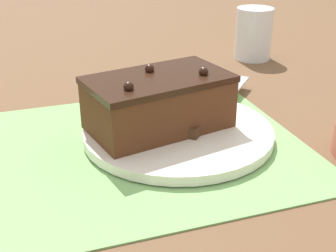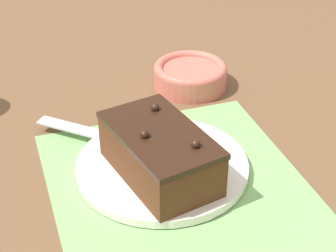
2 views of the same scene
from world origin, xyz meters
name	(u,v)px [view 1 (image 1 of 2)]	position (x,y,z in m)	size (l,w,h in m)	color
ground_plane	(115,153)	(0.00, 0.00, 0.00)	(3.00, 3.00, 0.00)	brown
placemat_woven	(115,151)	(0.00, 0.00, 0.00)	(0.46, 0.34, 0.00)	#7AB266
cake_plate	(178,132)	(-0.08, -0.01, 0.01)	(0.24, 0.24, 0.01)	white
chocolate_cake	(159,102)	(-0.06, -0.02, 0.05)	(0.19, 0.13, 0.08)	#512D19
serving_knife	(210,111)	(-0.14, -0.04, 0.02)	(0.18, 0.19, 0.01)	#472D19
drinking_glass	(254,34)	(-0.34, -0.30, 0.05)	(0.07, 0.07, 0.10)	white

